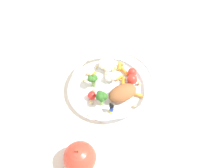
% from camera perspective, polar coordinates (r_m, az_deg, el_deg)
% --- Properties ---
extents(ground_plane, '(2.40, 2.40, 0.00)m').
position_cam_1_polar(ground_plane, '(0.78, 0.01, -1.76)').
color(ground_plane, silver).
extents(food_container, '(0.25, 0.25, 0.06)m').
position_cam_1_polar(food_container, '(0.76, 0.07, 0.35)').
color(food_container, white).
rests_on(food_container, ground_plane).
extents(loose_apple, '(0.08, 0.08, 0.09)m').
position_cam_1_polar(loose_apple, '(0.65, -7.18, -16.47)').
color(loose_apple, '#BC3828').
rests_on(loose_apple, ground_plane).
extents(folded_napkin, '(0.16, 0.17, 0.01)m').
position_cam_1_polar(folded_napkin, '(0.91, 3.16, 9.79)').
color(folded_napkin, silver).
rests_on(folded_napkin, ground_plane).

